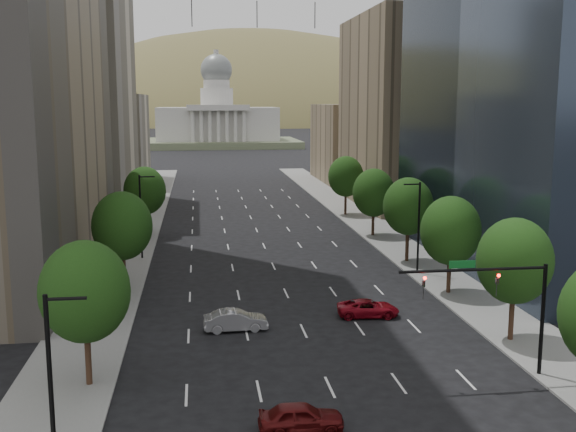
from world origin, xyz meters
name	(u,v)px	position (x,y,z in m)	size (l,w,h in m)	color
sidewalk_left	(118,270)	(-15.50, 60.00, 0.07)	(6.00, 200.00, 0.15)	slate
sidewalk_right	(420,261)	(15.50, 60.00, 0.07)	(6.00, 200.00, 0.15)	slate
midrise_cream_left	(82,95)	(-25.00, 103.00, 17.50)	(14.00, 30.00, 35.00)	beige
filler_left	(111,139)	(-25.00, 136.00, 9.00)	(14.00, 26.00, 18.00)	beige
parking_tan_right	(400,111)	(25.00, 100.00, 15.00)	(14.00, 30.00, 30.00)	#8C7759
filler_right	(353,143)	(25.00, 133.00, 8.00)	(14.00, 26.00, 16.00)	#8C7759
tree_right_1	(515,261)	(14.00, 36.00, 5.75)	(5.20, 5.20, 8.75)	#382316
tree_right_2	(451,231)	(14.00, 48.00, 5.60)	(5.20, 5.20, 8.61)	#382316
tree_right_3	(408,206)	(14.00, 60.00, 5.89)	(5.20, 5.20, 8.89)	#382316
tree_right_4	(374,193)	(14.00, 74.00, 5.46)	(5.20, 5.20, 8.46)	#382316
tree_right_5	(346,176)	(14.00, 90.00, 5.75)	(5.20, 5.20, 8.75)	#382316
tree_left_0	(85,292)	(-14.00, 32.00, 5.75)	(5.20, 5.20, 8.75)	#382316
tree_left_1	(122,226)	(-14.00, 52.00, 5.96)	(5.20, 5.20, 8.97)	#382316
tree_left_2	(145,191)	(-14.00, 78.00, 5.68)	(5.20, 5.20, 8.68)	#382316
streetlight_rn	(418,225)	(13.44, 55.00, 4.84)	(1.70, 0.20, 9.00)	black
streetlight_ls	(53,394)	(-13.44, 20.00, 4.84)	(1.70, 0.20, 9.00)	black
streetlight_ln	(141,214)	(-13.44, 65.00, 4.84)	(1.70, 0.20, 9.00)	black
traffic_signal	(505,295)	(10.53, 30.00, 5.17)	(9.12, 0.40, 7.38)	black
capitol	(217,123)	(0.00, 249.71, 8.58)	(60.00, 40.00, 35.20)	#596647
foothills	(246,163)	(34.67, 599.39, -37.78)	(720.00, 413.00, 263.00)	olive
car_maroon	(301,417)	(-2.48, 24.90, 0.74)	(1.75, 4.36, 1.48)	#4F0D0D
car_silver	(236,320)	(-4.91, 40.77, 0.77)	(1.63, 4.66, 1.54)	gray
car_red_far	(368,308)	(5.50, 42.72, 0.67)	(2.21, 4.80, 1.33)	maroon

